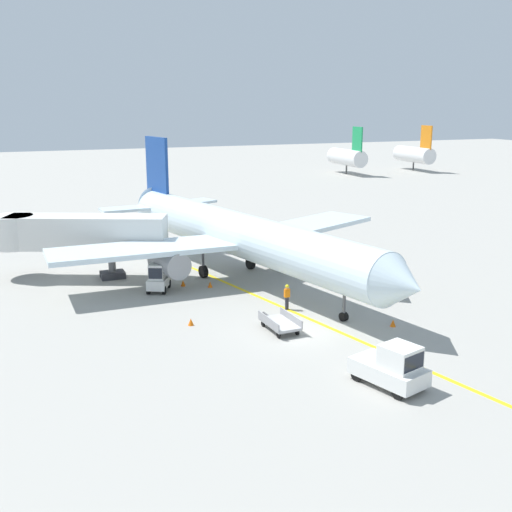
{
  "coord_description": "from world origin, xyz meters",
  "views": [
    {
      "loc": [
        -15.07,
        -31.5,
        13.27
      ],
      "look_at": [
        1.09,
        8.81,
        2.5
      ],
      "focal_mm": 43.97,
      "sensor_mm": 36.0,
      "label": 1
    }
  ],
  "objects_px": {
    "jet_bridge": "(69,233)",
    "safety_cone_nose_right": "(191,322)",
    "safety_cone_tail_area": "(319,249)",
    "ground_crew_marshaller": "(287,296)",
    "safety_cone_wingtip_right": "(393,323)",
    "baggage_cart_loaded": "(280,323)",
    "pushback_tug": "(392,367)",
    "baggage_tug_near_wing": "(158,279)",
    "airliner": "(237,234)",
    "safety_cone_nose_left": "(210,284)",
    "belt_loader_forward_hold": "(384,278)",
    "safety_cone_wingtip_left": "(183,283)"
  },
  "relations": [
    {
      "from": "pushback_tug",
      "to": "safety_cone_tail_area",
      "type": "distance_m",
      "value": 27.69
    },
    {
      "from": "ground_crew_marshaller",
      "to": "safety_cone_wingtip_left",
      "type": "height_order",
      "value": "ground_crew_marshaller"
    },
    {
      "from": "belt_loader_forward_hold",
      "to": "safety_cone_nose_left",
      "type": "distance_m",
      "value": 12.67
    },
    {
      "from": "belt_loader_forward_hold",
      "to": "jet_bridge",
      "type": "bearing_deg",
      "value": 151.27
    },
    {
      "from": "pushback_tug",
      "to": "belt_loader_forward_hold",
      "type": "relative_size",
      "value": 0.85
    },
    {
      "from": "ground_crew_marshaller",
      "to": "safety_cone_nose_right",
      "type": "relative_size",
      "value": 3.86
    },
    {
      "from": "safety_cone_wingtip_right",
      "to": "jet_bridge",
      "type": "bearing_deg",
      "value": 132.5
    },
    {
      "from": "jet_bridge",
      "to": "safety_cone_nose_right",
      "type": "xyz_separation_m",
      "value": [
        5.56,
        -13.65,
        -3.32
      ]
    },
    {
      "from": "baggage_cart_loaded",
      "to": "ground_crew_marshaller",
      "type": "bearing_deg",
      "value": 59.21
    },
    {
      "from": "ground_crew_marshaller",
      "to": "baggage_tug_near_wing",
      "type": "bearing_deg",
      "value": 134.15
    },
    {
      "from": "jet_bridge",
      "to": "pushback_tug",
      "type": "relative_size",
      "value": 3.21
    },
    {
      "from": "pushback_tug",
      "to": "baggage_tug_near_wing",
      "type": "height_order",
      "value": "pushback_tug"
    },
    {
      "from": "jet_bridge",
      "to": "safety_cone_nose_right",
      "type": "bearing_deg",
      "value": -67.85
    },
    {
      "from": "baggage_cart_loaded",
      "to": "safety_cone_wingtip_left",
      "type": "distance_m",
      "value": 11.46
    },
    {
      "from": "ground_crew_marshaller",
      "to": "safety_cone_nose_right",
      "type": "xyz_separation_m",
      "value": [
        -6.67,
        -0.55,
        -0.69
      ]
    },
    {
      "from": "baggage_tug_near_wing",
      "to": "ground_crew_marshaller",
      "type": "xyz_separation_m",
      "value": [
        6.88,
        -7.08,
        -0.02
      ]
    },
    {
      "from": "pushback_tug",
      "to": "baggage_tug_near_wing",
      "type": "relative_size",
      "value": 1.47
    },
    {
      "from": "safety_cone_nose_right",
      "to": "ground_crew_marshaller",
      "type": "bearing_deg",
      "value": 4.69
    },
    {
      "from": "airliner",
      "to": "safety_cone_tail_area",
      "type": "height_order",
      "value": "airliner"
    },
    {
      "from": "belt_loader_forward_hold",
      "to": "ground_crew_marshaller",
      "type": "bearing_deg",
      "value": -168.56
    },
    {
      "from": "jet_bridge",
      "to": "baggage_cart_loaded",
      "type": "relative_size",
      "value": 3.39
    },
    {
      "from": "safety_cone_wingtip_left",
      "to": "safety_cone_wingtip_right",
      "type": "bearing_deg",
      "value": -53.82
    },
    {
      "from": "belt_loader_forward_hold",
      "to": "safety_cone_tail_area",
      "type": "height_order",
      "value": "belt_loader_forward_hold"
    },
    {
      "from": "airliner",
      "to": "baggage_cart_loaded",
      "type": "bearing_deg",
      "value": -98.1
    },
    {
      "from": "ground_crew_marshaller",
      "to": "safety_cone_nose_left",
      "type": "height_order",
      "value": "ground_crew_marshaller"
    },
    {
      "from": "safety_cone_tail_area",
      "to": "baggage_tug_near_wing",
      "type": "bearing_deg",
      "value": -157.86
    },
    {
      "from": "baggage_tug_near_wing",
      "to": "safety_cone_nose_left",
      "type": "relative_size",
      "value": 6.19
    },
    {
      "from": "safety_cone_wingtip_left",
      "to": "belt_loader_forward_hold",
      "type": "bearing_deg",
      "value": -24.07
    },
    {
      "from": "pushback_tug",
      "to": "baggage_cart_loaded",
      "type": "distance_m",
      "value": 9.07
    },
    {
      "from": "baggage_tug_near_wing",
      "to": "belt_loader_forward_hold",
      "type": "relative_size",
      "value": 0.58
    },
    {
      "from": "safety_cone_nose_left",
      "to": "jet_bridge",
      "type": "bearing_deg",
      "value": 144.7
    },
    {
      "from": "baggage_cart_loaded",
      "to": "safety_cone_nose_right",
      "type": "distance_m",
      "value": 5.45
    },
    {
      "from": "baggage_cart_loaded",
      "to": "safety_cone_wingtip_right",
      "type": "xyz_separation_m",
      "value": [
        6.65,
        -1.91,
        -0.25
      ]
    },
    {
      "from": "ground_crew_marshaller",
      "to": "safety_cone_wingtip_right",
      "type": "bearing_deg",
      "value": -48.79
    },
    {
      "from": "jet_bridge",
      "to": "safety_cone_tail_area",
      "type": "distance_m",
      "value": 21.94
    },
    {
      "from": "belt_loader_forward_hold",
      "to": "safety_cone_wingtip_right",
      "type": "height_order",
      "value": "belt_loader_forward_hold"
    },
    {
      "from": "ground_crew_marshaller",
      "to": "pushback_tug",
      "type": "bearing_deg",
      "value": -90.53
    },
    {
      "from": "safety_cone_wingtip_left",
      "to": "ground_crew_marshaller",
      "type": "bearing_deg",
      "value": -57.69
    },
    {
      "from": "safety_cone_wingtip_right",
      "to": "safety_cone_tail_area",
      "type": "relative_size",
      "value": 1.0
    },
    {
      "from": "airliner",
      "to": "safety_cone_wingtip_right",
      "type": "bearing_deg",
      "value": -70.09
    },
    {
      "from": "baggage_tug_near_wing",
      "to": "safety_cone_nose_left",
      "type": "height_order",
      "value": "baggage_tug_near_wing"
    },
    {
      "from": "safety_cone_tail_area",
      "to": "safety_cone_nose_left",
      "type": "bearing_deg",
      "value": -150.7
    },
    {
      "from": "ground_crew_marshaller",
      "to": "safety_cone_nose_left",
      "type": "bearing_deg",
      "value": 115.16
    },
    {
      "from": "jet_bridge",
      "to": "safety_cone_wingtip_right",
      "type": "xyz_separation_m",
      "value": [
        16.86,
        -18.4,
        -3.32
      ]
    },
    {
      "from": "baggage_cart_loaded",
      "to": "safety_cone_nose_right",
      "type": "relative_size",
      "value": 8.62
    },
    {
      "from": "baggage_cart_loaded",
      "to": "ground_crew_marshaller",
      "type": "height_order",
      "value": "ground_crew_marshaller"
    },
    {
      "from": "pushback_tug",
      "to": "baggage_tug_near_wing",
      "type": "xyz_separation_m",
      "value": [
        -6.76,
        19.32,
        -0.07
      ]
    },
    {
      "from": "baggage_cart_loaded",
      "to": "ground_crew_marshaller",
      "type": "distance_m",
      "value": 3.96
    },
    {
      "from": "jet_bridge",
      "to": "safety_cone_nose_left",
      "type": "distance_m",
      "value": 11.63
    },
    {
      "from": "belt_loader_forward_hold",
      "to": "safety_cone_tail_area",
      "type": "distance_m",
      "value": 12.05
    }
  ]
}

